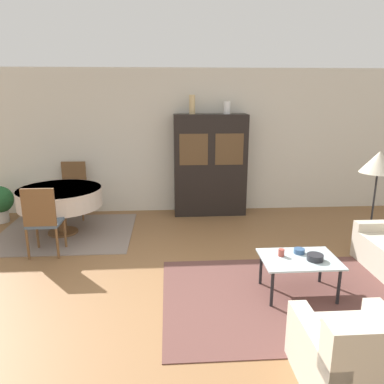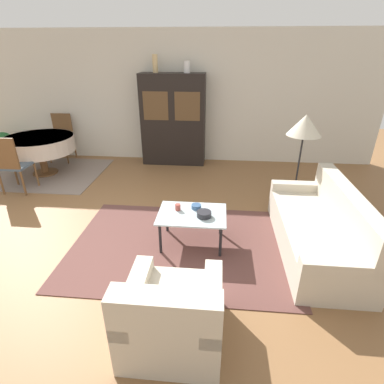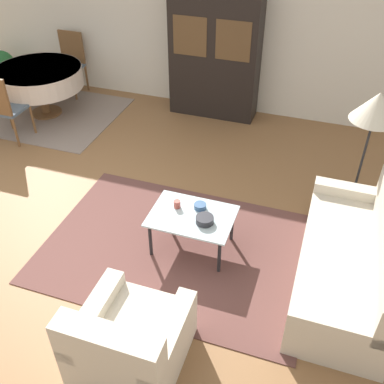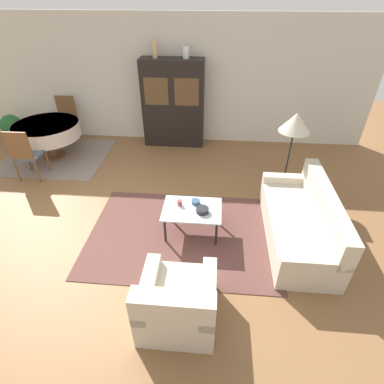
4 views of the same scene
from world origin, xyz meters
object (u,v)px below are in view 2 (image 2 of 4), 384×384
object	(u,v)px
dining_chair_near	(11,162)
potted_plant	(4,145)
display_cabinet	(173,120)
floor_lamp	(305,127)
coffee_table	(192,217)
bowl	(204,214)
bowl_small	(196,207)
armchair	(172,316)
dining_table	(39,144)
dining_chair_far	(62,135)
vase_short	(187,67)
cup	(178,207)
couch	(320,230)
vase_tall	(155,64)

from	to	relation	value
dining_chair_near	potted_plant	size ratio (longest dim) A/B	1.54
display_cabinet	floor_lamp	bearing A→B (deg)	-37.28
coffee_table	bowl	xyz separation A→B (m)	(0.15, -0.06, 0.08)
bowl_small	floor_lamp	bearing A→B (deg)	38.19
armchair	dining_table	size ratio (longest dim) A/B	0.65
coffee_table	display_cabinet	size ratio (longest dim) A/B	0.46
bowl	potted_plant	distance (m)	5.44
display_cabinet	dining_table	size ratio (longest dim) A/B	1.41
bowl	dining_chair_far	bearing A→B (deg)	137.48
dining_table	vase_short	size ratio (longest dim) A/B	5.93
potted_plant	bowl	bearing A→B (deg)	-31.61
cup	potted_plant	bearing A→B (deg)	147.65
dining_table	dining_chair_far	xyz separation A→B (m)	(-0.00, 0.89, -0.04)
floor_lamp	bowl_small	xyz separation A→B (m)	(-1.54, -1.21, -0.78)
dining_chair_far	coffee_table	bearing A→B (deg)	136.71
bowl_small	coffee_table	bearing A→B (deg)	-107.60
display_cabinet	couch	bearing A→B (deg)	-53.19
floor_lamp	cup	bearing A→B (deg)	-144.31
cup	vase_tall	xyz separation A→B (m)	(-0.83, 2.99, 1.56)
dining_chair_near	vase_short	distance (m)	3.66
couch	coffee_table	distance (m)	1.61
vase_tall	display_cabinet	bearing A→B (deg)	-0.16
vase_short	dining_table	bearing A→B (deg)	-161.96
coffee_table	vase_tall	xyz separation A→B (m)	(-1.02, 3.07, 1.65)
bowl	bowl_small	size ratio (longest dim) A/B	1.43
cup	vase_short	world-z (taller)	vase_short
couch	floor_lamp	bearing A→B (deg)	0.98
cup	vase_short	bearing A→B (deg)	93.76
coffee_table	vase_short	world-z (taller)	vase_short
bowl_small	vase_tall	bearing A→B (deg)	109.87
armchair	floor_lamp	xyz separation A→B (m)	(1.61, 2.81, 0.97)
display_cabinet	vase_short	xyz separation A→B (m)	(0.30, 0.00, 1.05)
vase_short	potted_plant	distance (m)	4.40
floor_lamp	bowl	xyz separation A→B (m)	(-1.42, -1.41, -0.77)
floor_lamp	bowl_small	bearing A→B (deg)	-141.81
potted_plant	vase_tall	bearing A→B (deg)	4.62
dining_chair_near	armchair	bearing A→B (deg)	-40.42
dining_chair_far	armchair	bearing A→B (deg)	125.32
display_cabinet	armchair	bearing A→B (deg)	-81.86
couch	cup	world-z (taller)	couch
dining_chair_near	bowl_small	distance (m)	3.45
dining_chair_far	vase_tall	size ratio (longest dim) A/B	2.99
couch	vase_short	xyz separation A→B (m)	(-1.99, 3.05, 1.70)
cup	bowl	xyz separation A→B (m)	(0.34, -0.14, -0.01)
bowl	display_cabinet	bearing A→B (deg)	104.96
dining_table	potted_plant	distance (m)	1.43
dining_table	bowl_small	distance (m)	3.84
dining_table	potted_plant	bearing A→B (deg)	152.74
dining_table	bowl_small	bearing A→B (deg)	-31.58
dining_table	vase_tall	xyz separation A→B (m)	(2.21, 0.92, 1.43)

